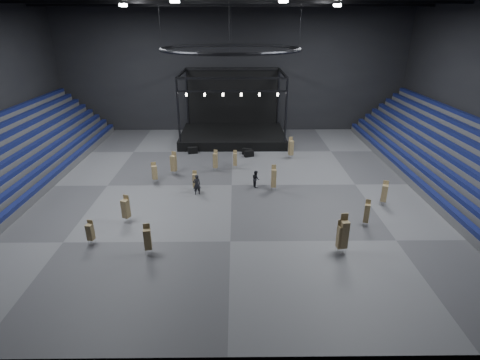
{
  "coord_description": "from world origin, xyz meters",
  "views": [
    {
      "loc": [
        0.47,
        -34.5,
        15.19
      ],
      "look_at": [
        0.82,
        -2.0,
        1.4
      ],
      "focal_mm": 28.0,
      "sensor_mm": 36.0,
      "label": 1
    }
  ],
  "objects_px": {
    "chair_stack_11": "(235,159)",
    "stage": "(233,129)",
    "flight_case_left": "(193,150)",
    "chair_stack_8": "(274,178)",
    "chair_stack_3": "(341,236)",
    "chair_stack_1": "(344,234)",
    "chair_stack_13": "(90,232)",
    "chair_stack_5": "(174,163)",
    "chair_stack_7": "(126,208)",
    "chair_stack_2": "(195,180)",
    "flight_case_mid": "(247,151)",
    "flight_case_right": "(249,154)",
    "chair_stack_0": "(291,147)",
    "chair_stack_10": "(367,213)",
    "chair_stack_9": "(384,193)",
    "crew_member": "(256,179)",
    "chair_stack_4": "(154,172)",
    "chair_stack_6": "(147,239)",
    "chair_stack_12": "(215,160)",
    "man_center": "(197,185)"
  },
  "relations": [
    {
      "from": "flight_case_left",
      "to": "flight_case_right",
      "type": "distance_m",
      "value": 7.11
    },
    {
      "from": "stage",
      "to": "chair_stack_3",
      "type": "distance_m",
      "value": 29.28
    },
    {
      "from": "chair_stack_9",
      "to": "chair_stack_13",
      "type": "bearing_deg",
      "value": -142.86
    },
    {
      "from": "chair_stack_3",
      "to": "crew_member",
      "type": "xyz_separation_m",
      "value": [
        -5.39,
        11.55,
        -0.46
      ]
    },
    {
      "from": "stage",
      "to": "flight_case_left",
      "type": "bearing_deg",
      "value": -128.27
    },
    {
      "from": "chair_stack_4",
      "to": "chair_stack_8",
      "type": "height_order",
      "value": "chair_stack_8"
    },
    {
      "from": "chair_stack_8",
      "to": "chair_stack_3",
      "type": "bearing_deg",
      "value": -73.92
    },
    {
      "from": "chair_stack_2",
      "to": "flight_case_right",
      "type": "bearing_deg",
      "value": 59.24
    },
    {
      "from": "chair_stack_1",
      "to": "chair_stack_10",
      "type": "xyz_separation_m",
      "value": [
        2.89,
        3.76,
        -0.38
      ]
    },
    {
      "from": "chair_stack_4",
      "to": "crew_member",
      "type": "relative_size",
      "value": 1.27
    },
    {
      "from": "chair_stack_1",
      "to": "chair_stack_6",
      "type": "xyz_separation_m",
      "value": [
        -13.74,
        -0.0,
        -0.32
      ]
    },
    {
      "from": "flight_case_mid",
      "to": "chair_stack_10",
      "type": "xyz_separation_m",
      "value": [
        9.06,
        -17.7,
        0.79
      ]
    },
    {
      "from": "chair_stack_7",
      "to": "crew_member",
      "type": "height_order",
      "value": "chair_stack_7"
    },
    {
      "from": "chair_stack_11",
      "to": "stage",
      "type": "bearing_deg",
      "value": 96.88
    },
    {
      "from": "flight_case_left",
      "to": "chair_stack_13",
      "type": "xyz_separation_m",
      "value": [
        -5.29,
        -20.62,
        0.63
      ]
    },
    {
      "from": "chair_stack_5",
      "to": "chair_stack_11",
      "type": "relative_size",
      "value": 1.22
    },
    {
      "from": "man_center",
      "to": "chair_stack_5",
      "type": "bearing_deg",
      "value": -81.17
    },
    {
      "from": "stage",
      "to": "chair_stack_8",
      "type": "distance_m",
      "value": 18.0
    },
    {
      "from": "chair_stack_7",
      "to": "chair_stack_11",
      "type": "height_order",
      "value": "chair_stack_7"
    },
    {
      "from": "chair_stack_5",
      "to": "chair_stack_7",
      "type": "bearing_deg",
      "value": -82.85
    },
    {
      "from": "chair_stack_1",
      "to": "chair_stack_8",
      "type": "xyz_separation_m",
      "value": [
        -3.9,
        10.69,
        -0.21
      ]
    },
    {
      "from": "chair_stack_7",
      "to": "stage",
      "type": "bearing_deg",
      "value": 92.64
    },
    {
      "from": "crew_member",
      "to": "chair_stack_10",
      "type": "bearing_deg",
      "value": -149.93
    },
    {
      "from": "chair_stack_2",
      "to": "chair_stack_13",
      "type": "relative_size",
      "value": 1.05
    },
    {
      "from": "chair_stack_5",
      "to": "chair_stack_12",
      "type": "height_order",
      "value": "chair_stack_5"
    },
    {
      "from": "chair_stack_13",
      "to": "chair_stack_8",
      "type": "bearing_deg",
      "value": 44.22
    },
    {
      "from": "flight_case_right",
      "to": "chair_stack_9",
      "type": "bearing_deg",
      "value": -48.87
    },
    {
      "from": "crew_member",
      "to": "flight_case_left",
      "type": "bearing_deg",
      "value": 18.03
    },
    {
      "from": "stage",
      "to": "chair_stack_12",
      "type": "xyz_separation_m",
      "value": [
        -1.82,
        -12.25,
        -0.24
      ]
    },
    {
      "from": "chair_stack_8",
      "to": "man_center",
      "type": "xyz_separation_m",
      "value": [
        -7.34,
        -0.83,
        -0.32
      ]
    },
    {
      "from": "flight_case_right",
      "to": "chair_stack_12",
      "type": "xyz_separation_m",
      "value": [
        -3.85,
        -4.64,
        0.84
      ]
    },
    {
      "from": "chair_stack_2",
      "to": "chair_stack_12",
      "type": "relative_size",
      "value": 0.85
    },
    {
      "from": "chair_stack_1",
      "to": "crew_member",
      "type": "height_order",
      "value": "chair_stack_1"
    },
    {
      "from": "chair_stack_4",
      "to": "chair_stack_11",
      "type": "xyz_separation_m",
      "value": [
        8.16,
        4.0,
        -0.08
      ]
    },
    {
      "from": "chair_stack_4",
      "to": "chair_stack_13",
      "type": "bearing_deg",
      "value": -122.27
    },
    {
      "from": "chair_stack_10",
      "to": "chair_stack_12",
      "type": "distance_m",
      "value": 17.6
    },
    {
      "from": "flight_case_mid",
      "to": "chair_stack_10",
      "type": "height_order",
      "value": "chair_stack_10"
    },
    {
      "from": "chair_stack_9",
      "to": "crew_member",
      "type": "xyz_separation_m",
      "value": [
        -11.19,
        4.18,
        -0.37
      ]
    },
    {
      "from": "chair_stack_6",
      "to": "chair_stack_11",
      "type": "distance_m",
      "value": 17.78
    },
    {
      "from": "chair_stack_4",
      "to": "chair_stack_5",
      "type": "xyz_separation_m",
      "value": [
        1.61,
        2.2,
        0.17
      ]
    },
    {
      "from": "chair_stack_0",
      "to": "chair_stack_1",
      "type": "relative_size",
      "value": 0.86
    },
    {
      "from": "chair_stack_3",
      "to": "man_center",
      "type": "relative_size",
      "value": 1.27
    },
    {
      "from": "chair_stack_8",
      "to": "chair_stack_10",
      "type": "height_order",
      "value": "chair_stack_8"
    },
    {
      "from": "flight_case_mid",
      "to": "chair_stack_13",
      "type": "xyz_separation_m",
      "value": [
        -12.05,
        -20.16,
        0.66
      ]
    },
    {
      "from": "flight_case_right",
      "to": "chair_stack_13",
      "type": "height_order",
      "value": "chair_stack_13"
    },
    {
      "from": "flight_case_left",
      "to": "chair_stack_13",
      "type": "distance_m",
      "value": 21.3
    },
    {
      "from": "chair_stack_5",
      "to": "chair_stack_0",
      "type": "bearing_deg",
      "value": 40.87
    },
    {
      "from": "chair_stack_9",
      "to": "crew_member",
      "type": "bearing_deg",
      "value": -177.62
    },
    {
      "from": "chair_stack_2",
      "to": "chair_stack_3",
      "type": "relative_size",
      "value": 0.79
    },
    {
      "from": "chair_stack_6",
      "to": "man_center",
      "type": "distance_m",
      "value": 10.17
    }
  ]
}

